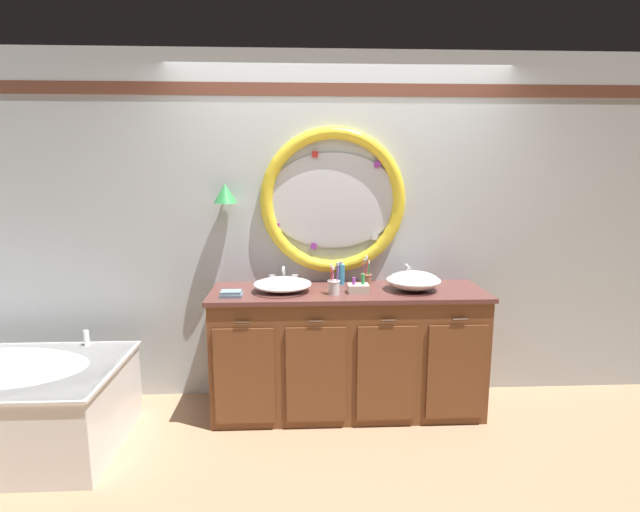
{
  "coord_description": "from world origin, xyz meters",
  "views": [
    {
      "loc": [
        -0.32,
        -3.07,
        1.76
      ],
      "look_at": [
        -0.16,
        0.25,
        1.16
      ],
      "focal_mm": 27.15,
      "sensor_mm": 36.0,
      "label": 1
    }
  ],
  "objects_px": {
    "folded_hand_towel": "(231,294)",
    "sink_basin_right": "(413,281)",
    "soap_dispenser": "(340,274)",
    "sink_basin_left": "(283,284)",
    "toothbrush_holder_left": "(334,286)",
    "toothbrush_holder_right": "(366,278)",
    "toiletry_basket": "(358,288)"
  },
  "relations": [
    {
      "from": "folded_hand_towel",
      "to": "sink_basin_right",
      "type": "bearing_deg",
      "value": 5.45
    },
    {
      "from": "soap_dispenser",
      "to": "folded_hand_towel",
      "type": "distance_m",
      "value": 0.84
    },
    {
      "from": "sink_basin_left",
      "to": "folded_hand_towel",
      "type": "xyz_separation_m",
      "value": [
        -0.34,
        -0.12,
        -0.03
      ]
    },
    {
      "from": "sink_basin_left",
      "to": "soap_dispenser",
      "type": "distance_m",
      "value": 0.47
    },
    {
      "from": "toothbrush_holder_left",
      "to": "toothbrush_holder_right",
      "type": "height_order",
      "value": "same"
    },
    {
      "from": "sink_basin_right",
      "to": "toiletry_basket",
      "type": "relative_size",
      "value": 2.7
    },
    {
      "from": "sink_basin_left",
      "to": "sink_basin_right",
      "type": "xyz_separation_m",
      "value": [
        0.93,
        0.0,
        0.02
      ]
    },
    {
      "from": "toothbrush_holder_left",
      "to": "folded_hand_towel",
      "type": "bearing_deg",
      "value": -177.14
    },
    {
      "from": "sink_basin_right",
      "to": "toothbrush_holder_left",
      "type": "bearing_deg",
      "value": -171.43
    },
    {
      "from": "soap_dispenser",
      "to": "toothbrush_holder_left",
      "type": "bearing_deg",
      "value": -103.33
    },
    {
      "from": "toothbrush_holder_right",
      "to": "toiletry_basket",
      "type": "bearing_deg",
      "value": -111.81
    },
    {
      "from": "folded_hand_towel",
      "to": "toiletry_basket",
      "type": "bearing_deg",
      "value": 4.39
    },
    {
      "from": "sink_basin_right",
      "to": "folded_hand_towel",
      "type": "height_order",
      "value": "sink_basin_right"
    },
    {
      "from": "toothbrush_holder_left",
      "to": "toiletry_basket",
      "type": "height_order",
      "value": "toothbrush_holder_left"
    },
    {
      "from": "soap_dispenser",
      "to": "toiletry_basket",
      "type": "height_order",
      "value": "soap_dispenser"
    },
    {
      "from": "sink_basin_right",
      "to": "toiletry_basket",
      "type": "distance_m",
      "value": 0.4
    },
    {
      "from": "sink_basin_left",
      "to": "toiletry_basket",
      "type": "height_order",
      "value": "toiletry_basket"
    },
    {
      "from": "toothbrush_holder_left",
      "to": "sink_basin_left",
      "type": "bearing_deg",
      "value": 166.26
    },
    {
      "from": "toothbrush_holder_left",
      "to": "soap_dispenser",
      "type": "xyz_separation_m",
      "value": [
        0.07,
        0.29,
        0.02
      ]
    },
    {
      "from": "sink_basin_right",
      "to": "folded_hand_towel",
      "type": "bearing_deg",
      "value": -174.55
    },
    {
      "from": "sink_basin_right",
      "to": "folded_hand_towel",
      "type": "xyz_separation_m",
      "value": [
        -1.27,
        -0.12,
        -0.05
      ]
    },
    {
      "from": "sink_basin_left",
      "to": "toothbrush_holder_left",
      "type": "relative_size",
      "value": 1.84
    },
    {
      "from": "sink_basin_left",
      "to": "sink_basin_right",
      "type": "relative_size",
      "value": 1.06
    },
    {
      "from": "toothbrush_holder_right",
      "to": "folded_hand_towel",
      "type": "distance_m",
      "value": 0.99
    },
    {
      "from": "toothbrush_holder_left",
      "to": "soap_dispenser",
      "type": "distance_m",
      "value": 0.3
    },
    {
      "from": "soap_dispenser",
      "to": "toiletry_basket",
      "type": "xyz_separation_m",
      "value": [
        0.11,
        -0.26,
        -0.05
      ]
    },
    {
      "from": "toothbrush_holder_left",
      "to": "folded_hand_towel",
      "type": "xyz_separation_m",
      "value": [
        -0.7,
        -0.03,
        -0.04
      ]
    },
    {
      "from": "sink_basin_left",
      "to": "soap_dispenser",
      "type": "bearing_deg",
      "value": 26.15
    },
    {
      "from": "sink_basin_right",
      "to": "toiletry_basket",
      "type": "bearing_deg",
      "value": -172.24
    },
    {
      "from": "sink_basin_right",
      "to": "soap_dispenser",
      "type": "xyz_separation_m",
      "value": [
        -0.5,
        0.21,
        0.01
      ]
    },
    {
      "from": "sink_basin_right",
      "to": "soap_dispenser",
      "type": "height_order",
      "value": "soap_dispenser"
    },
    {
      "from": "sink_basin_left",
      "to": "toothbrush_holder_left",
      "type": "distance_m",
      "value": 0.36
    }
  ]
}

